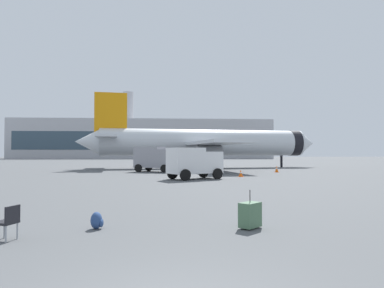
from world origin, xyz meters
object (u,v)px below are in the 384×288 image
(rolling_suitcase, at_px, (250,215))
(safety_cone_mid, at_px, (241,173))
(safety_cone_near, at_px, (277,169))
(gate_chair, at_px, (8,220))
(service_truck, at_px, (156,158))
(traveller_backpack, at_px, (97,221))
(airplane_at_gate, at_px, (204,143))
(cargo_van, at_px, (194,162))

(rolling_suitcase, bearing_deg, safety_cone_mid, 78.80)
(safety_cone_near, bearing_deg, gate_chair, -118.62)
(rolling_suitcase, xyz_separation_m, gate_chair, (-6.29, -0.97, 0.11))
(safety_cone_near, bearing_deg, safety_cone_mid, -128.36)
(safety_cone_mid, xyz_separation_m, rolling_suitcase, (-4.27, -21.57, 0.07))
(service_truck, distance_m, traveller_backpack, 30.16)
(safety_cone_mid, bearing_deg, safety_cone_near, 51.64)
(airplane_at_gate, bearing_deg, traveller_backpack, -100.18)
(safety_cone_mid, distance_m, gate_chair, 24.89)
(traveller_backpack, bearing_deg, airplane_at_gate, 79.82)
(rolling_suitcase, relative_size, traveller_backpack, 2.29)
(cargo_van, height_order, traveller_backpack, cargo_van)
(gate_chair, bearing_deg, service_truck, 85.45)
(rolling_suitcase, height_order, gate_chair, rolling_suitcase)
(service_truck, height_order, cargo_van, service_truck)
(safety_cone_mid, bearing_deg, rolling_suitcase, -101.20)
(safety_cone_near, height_order, safety_cone_mid, safety_cone_near)
(gate_chair, bearing_deg, traveller_backpack, 31.98)
(safety_cone_near, height_order, traveller_backpack, safety_cone_near)
(safety_cone_near, relative_size, safety_cone_mid, 1.17)
(rolling_suitcase, distance_m, traveller_backpack, 4.38)
(service_truck, bearing_deg, gate_chair, -94.55)
(service_truck, xyz_separation_m, cargo_van, (3.59, -11.52, -0.16))
(service_truck, relative_size, safety_cone_mid, 8.21)
(rolling_suitcase, bearing_deg, safety_cone_near, 71.00)
(service_truck, height_order, gate_chair, service_truck)
(gate_chair, bearing_deg, rolling_suitcase, 8.75)
(cargo_van, relative_size, rolling_suitcase, 4.39)
(rolling_suitcase, bearing_deg, service_truck, 97.13)
(safety_cone_mid, relative_size, gate_chair, 0.75)
(airplane_at_gate, distance_m, cargo_van, 21.96)
(cargo_van, relative_size, safety_cone_near, 6.44)
(airplane_at_gate, distance_m, safety_cone_near, 14.14)
(safety_cone_mid, bearing_deg, traveller_backpack, -112.04)
(rolling_suitcase, bearing_deg, cargo_van, 90.61)
(safety_cone_near, relative_size, rolling_suitcase, 0.68)
(airplane_at_gate, distance_m, gate_chair, 42.55)
(airplane_at_gate, height_order, safety_cone_mid, airplane_at_gate)
(airplane_at_gate, relative_size, safety_cone_near, 47.66)
(service_truck, distance_m, safety_cone_near, 13.82)
(airplane_at_gate, xyz_separation_m, gate_chair, (-9.15, -41.43, -3.16))
(safety_cone_near, relative_size, gate_chair, 0.87)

